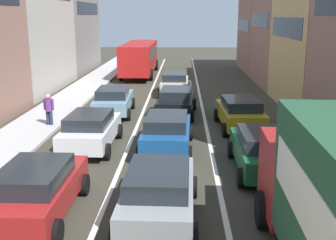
{
  "coord_description": "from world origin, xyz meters",
  "views": [
    {
      "loc": [
        0.51,
        -3.11,
        5.33
      ],
      "look_at": [
        0.0,
        12.0,
        1.6
      ],
      "focal_mm": 45.65,
      "sensor_mm": 36.0,
      "label": 1
    }
  ],
  "objects": [
    {
      "name": "coupe_centre_lane_fourth",
      "position": [
        0.19,
        19.59,
        0.8
      ],
      "size": [
        2.29,
        4.41,
        1.49
      ],
      "rotation": [
        0.0,
        0.0,
        1.51
      ],
      "color": "black",
      "rests_on": "ground"
    },
    {
      "name": "wagon_right_lane_far",
      "position": [
        3.29,
        16.9,
        0.8
      ],
      "size": [
        2.24,
        4.39,
        1.49
      ],
      "rotation": [
        0.0,
        0.0,
        1.62
      ],
      "color": "#B29319",
      "rests_on": "ground"
    },
    {
      "name": "sedan_left_lane_fourth",
      "position": [
        -3.25,
        19.68,
        0.8
      ],
      "size": [
        2.18,
        4.36,
        1.49
      ],
      "rotation": [
        0.0,
        0.0,
        1.6
      ],
      "color": "#759EB7",
      "rests_on": "ground"
    },
    {
      "name": "bus_mid_queue_primary",
      "position": [
        -3.34,
        35.33,
        1.76
      ],
      "size": [
        2.83,
        10.51,
        2.9
      ],
      "rotation": [
        0.0,
        0.0,
        1.57
      ],
      "color": "#B21919",
      "rests_on": "ground"
    },
    {
      "name": "lane_stripe_right",
      "position": [
        1.7,
        20.0,
        0.01
      ],
      "size": [
        0.16,
        60.0,
        0.01
      ],
      "primitive_type": "cube",
      "color": "silver",
      "rests_on": "ground"
    },
    {
      "name": "lane_stripe_left",
      "position": [
        -1.7,
        20.0,
        0.01
      ],
      "size": [
        0.16,
        60.0,
        0.01
      ],
      "primitive_type": "cube",
      "color": "silver",
      "rests_on": "ground"
    },
    {
      "name": "pedestrian_near_kerb",
      "position": [
        -5.92,
        16.78,
        0.95
      ],
      "size": [
        0.53,
        0.34,
        1.66
      ],
      "rotation": [
        0.0,
        0.0,
        1.38
      ],
      "color": "#262D47",
      "rests_on": "ground"
    },
    {
      "name": "sidewalk_left",
      "position": [
        -6.7,
        20.0,
        0.07
      ],
      "size": [
        2.6,
        64.0,
        0.14
      ],
      "primitive_type": "cube",
      "color": "#B7B7B7",
      "rests_on": "ground"
    },
    {
      "name": "wagon_left_lane_second",
      "position": [
        -3.37,
        7.39,
        0.8
      ],
      "size": [
        2.08,
        4.31,
        1.49
      ],
      "rotation": [
        0.0,
        0.0,
        1.57
      ],
      "color": "#A51E1E",
      "rests_on": "ground"
    },
    {
      "name": "sedan_right_lane_behind_truck",
      "position": [
        3.32,
        11.03,
        0.8
      ],
      "size": [
        2.06,
        4.3,
        1.49
      ],
      "rotation": [
        0.0,
        0.0,
        1.57
      ],
      "color": "#19592D",
      "rests_on": "ground"
    },
    {
      "name": "sedan_left_lane_third",
      "position": [
        -3.21,
        13.55,
        0.8
      ],
      "size": [
        2.12,
        4.33,
        1.49
      ],
      "rotation": [
        0.0,
        0.0,
        1.56
      ],
      "color": "silver",
      "rests_on": "ground"
    },
    {
      "name": "sedan_centre_lane_fifth",
      "position": [
        -0.01,
        25.93,
        0.8
      ],
      "size": [
        2.11,
        4.33,
        1.49
      ],
      "rotation": [
        0.0,
        0.0,
        1.56
      ],
      "color": "beige",
      "rests_on": "ground"
    },
    {
      "name": "hatchback_centre_lane_third",
      "position": [
        -0.09,
        13.37,
        0.8
      ],
      "size": [
        2.17,
        4.35,
        1.49
      ],
      "rotation": [
        0.0,
        0.0,
        1.54
      ],
      "color": "#194C8C",
      "rests_on": "ground"
    },
    {
      "name": "sedan_centre_lane_second",
      "position": [
        -0.08,
        7.34,
        0.8
      ],
      "size": [
        2.14,
        4.34,
        1.49
      ],
      "rotation": [
        0.0,
        0.0,
        1.55
      ],
      "color": "gray",
      "rests_on": "ground"
    }
  ]
}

